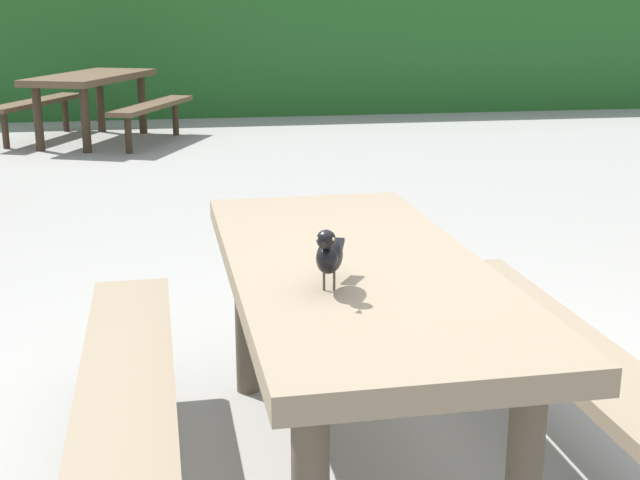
# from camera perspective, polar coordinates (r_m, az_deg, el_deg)

# --- Properties ---
(hedge_wall) EXTENTS (28.00, 2.07, 1.68)m
(hedge_wall) POSITION_cam_1_polar(r_m,az_deg,el_deg) (12.66, -6.24, 12.44)
(hedge_wall) COLOR #235B23
(hedge_wall) RESTS_ON ground
(picnic_table_foreground) EXTENTS (1.71, 1.81, 0.74)m
(picnic_table_foreground) POSITION_cam_1_polar(r_m,az_deg,el_deg) (2.69, 2.27, -5.03)
(picnic_table_foreground) COLOR #84725B
(picnic_table_foreground) RESTS_ON ground
(bird_grackle) EXTENTS (0.13, 0.28, 0.18)m
(bird_grackle) POSITION_cam_1_polar(r_m,az_deg,el_deg) (2.31, 0.60, -0.98)
(bird_grackle) COLOR black
(bird_grackle) RESTS_ON picnic_table_foreground
(picnic_table_mid_right) EXTENTS (2.21, 2.22, 0.74)m
(picnic_table_mid_right) POSITION_cam_1_polar(r_m,az_deg,el_deg) (9.88, -14.87, 9.52)
(picnic_table_mid_right) COLOR brown
(picnic_table_mid_right) RESTS_ON ground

